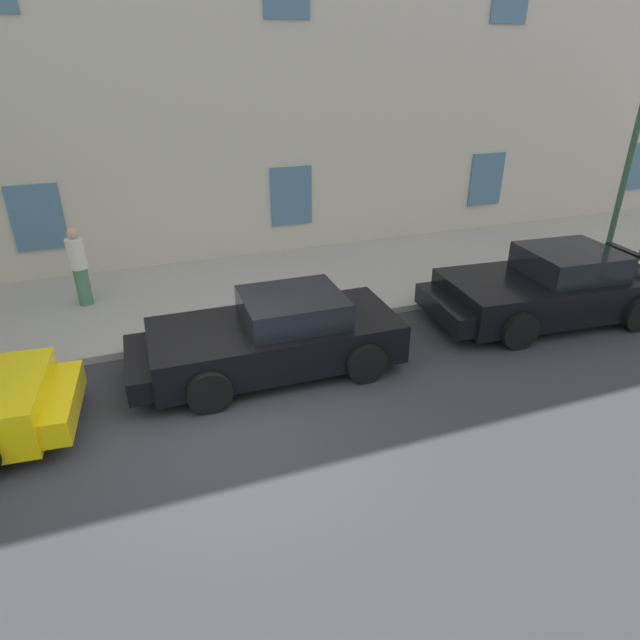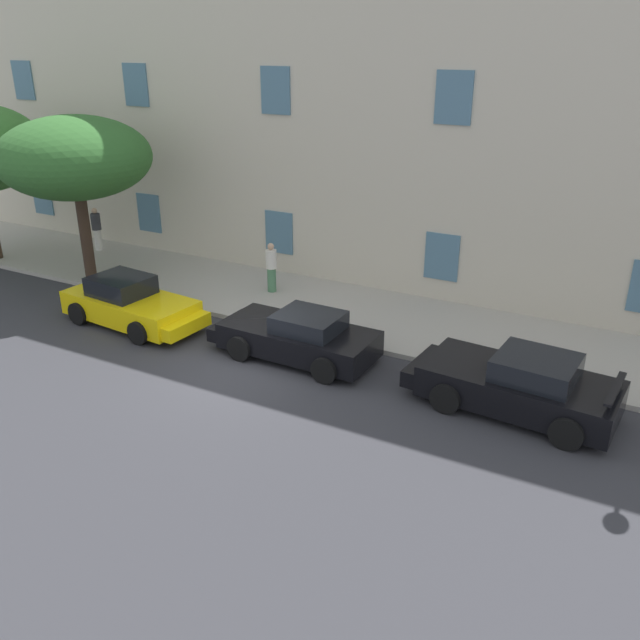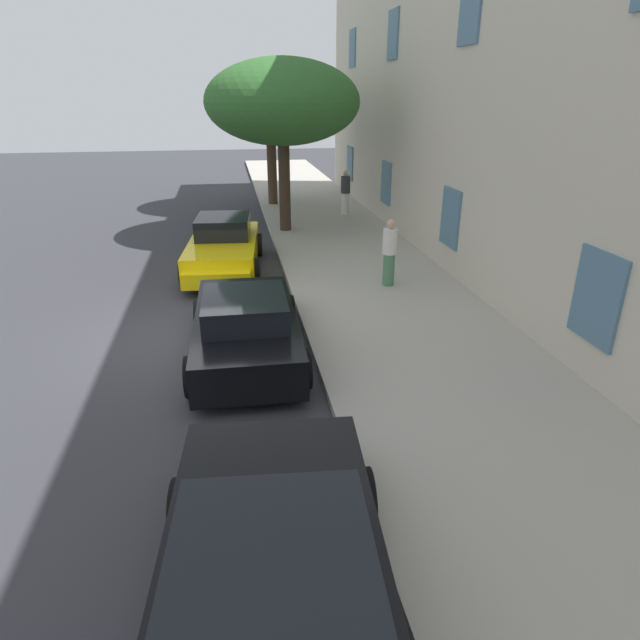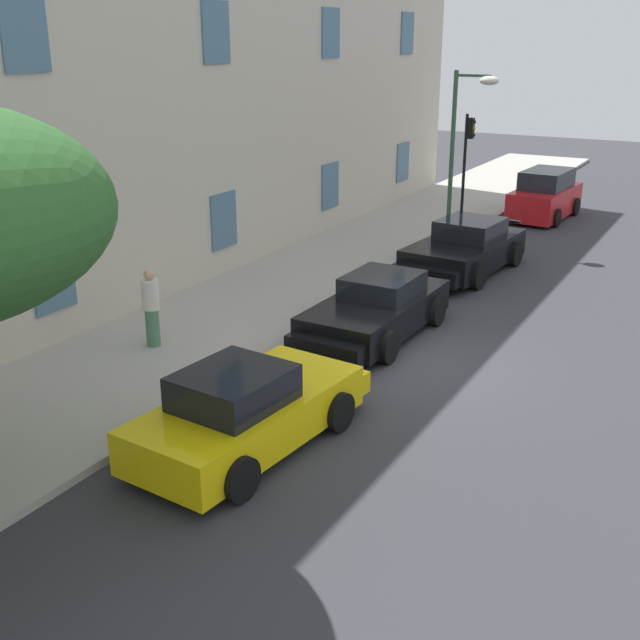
% 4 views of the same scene
% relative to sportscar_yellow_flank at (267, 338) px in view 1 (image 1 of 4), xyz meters
% --- Properties ---
extents(ground_plane, '(80.00, 80.00, 0.00)m').
position_rel_sportscar_yellow_flank_xyz_m(ground_plane, '(-0.82, -1.27, -0.60)').
color(ground_plane, '#333338').
extents(sidewalk, '(60.00, 4.35, 0.14)m').
position_rel_sportscar_yellow_flank_xyz_m(sidewalk, '(-0.82, 3.38, -0.53)').
color(sidewalk, '#A8A399').
rests_on(sidewalk, ground).
extents(building_facade, '(37.62, 4.00, 10.67)m').
position_rel_sportscar_yellow_flank_xyz_m(building_facade, '(-0.82, 7.31, 4.76)').
color(building_facade, beige).
rests_on(building_facade, ground).
extents(sportscar_yellow_flank, '(4.57, 2.12, 1.33)m').
position_rel_sportscar_yellow_flank_xyz_m(sportscar_yellow_flank, '(0.00, 0.00, 0.00)').
color(sportscar_yellow_flank, black).
rests_on(sportscar_yellow_flank, ground).
extents(sportscar_white_middle, '(4.88, 2.49, 1.44)m').
position_rel_sportscar_yellow_flank_xyz_m(sportscar_white_middle, '(5.81, 0.01, 0.04)').
color(sportscar_white_middle, black).
rests_on(sportscar_white_middle, ground).
extents(pedestrian_admiring, '(0.48, 0.48, 1.67)m').
position_rel_sportscar_yellow_flank_xyz_m(pedestrian_admiring, '(-3.01, 3.67, 0.39)').
color(pedestrian_admiring, '#4C7F59').
rests_on(pedestrian_admiring, sidewalk).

